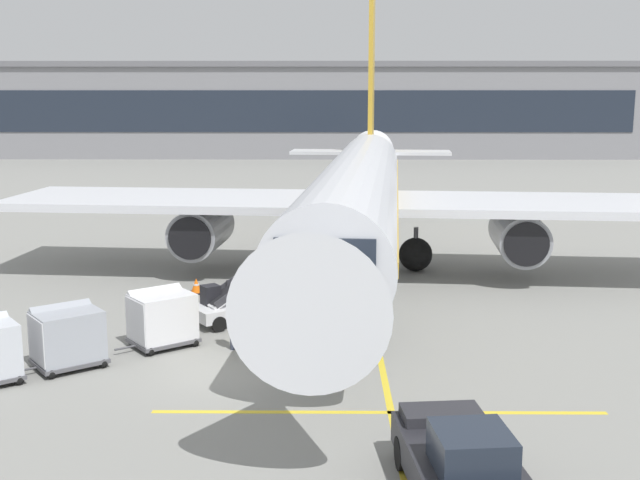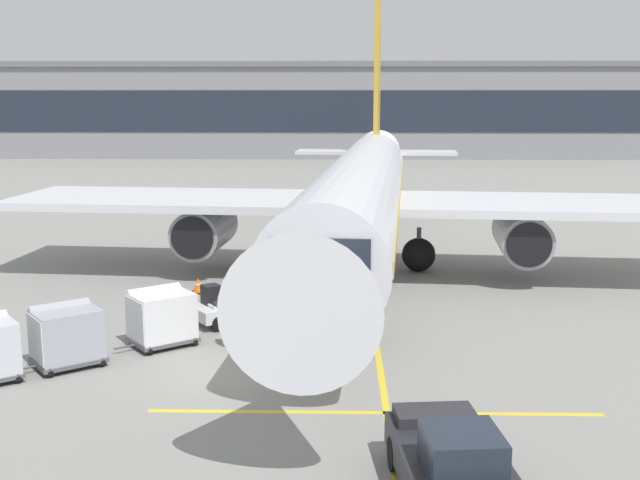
# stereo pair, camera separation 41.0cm
# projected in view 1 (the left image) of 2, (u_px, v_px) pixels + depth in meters

# --- Properties ---
(ground_plane) EXTENTS (600.00, 600.00, 0.00)m
(ground_plane) POSITION_uv_depth(u_px,v_px,m) (220.00, 374.00, 23.56)
(ground_plane) COLOR gray
(parked_airplane) EXTENTS (32.77, 41.97, 14.35)m
(parked_airplane) POSITION_uv_depth(u_px,v_px,m) (358.00, 193.00, 36.00)
(parked_airplane) COLOR silver
(parked_airplane) RESTS_ON ground
(belt_loader) EXTENTS (4.98, 3.97, 3.27)m
(belt_loader) POSITION_uv_depth(u_px,v_px,m) (244.00, 297.00, 29.01)
(belt_loader) COLOR silver
(belt_loader) RESTS_ON ground
(baggage_cart_lead) EXTENTS (2.65, 2.49, 1.91)m
(baggage_cart_lead) POSITION_uv_depth(u_px,v_px,m) (162.00, 317.00, 26.05)
(baggage_cart_lead) COLOR #515156
(baggage_cart_lead) RESTS_ON ground
(baggage_cart_second) EXTENTS (2.65, 2.49, 1.91)m
(baggage_cart_second) POSITION_uv_depth(u_px,v_px,m) (67.00, 335.00, 24.03)
(baggage_cart_second) COLOR #515156
(baggage_cart_second) RESTS_ON ground
(pushback_tug) EXTENTS (2.52, 4.58, 1.83)m
(pushback_tug) POSITION_uv_depth(u_px,v_px,m) (461.00, 463.00, 16.14)
(pushback_tug) COLOR #232328
(pushback_tug) RESTS_ON ground
(ground_crew_by_loader) EXTENTS (0.29, 0.57, 1.74)m
(ground_crew_by_loader) POSITION_uv_depth(u_px,v_px,m) (233.00, 319.00, 25.73)
(ground_crew_by_loader) COLOR #333847
(ground_crew_by_loader) RESTS_ON ground
(ground_crew_by_carts) EXTENTS (0.57, 0.28, 1.74)m
(ground_crew_by_carts) POSITION_uv_depth(u_px,v_px,m) (185.00, 313.00, 26.55)
(ground_crew_by_carts) COLOR black
(ground_crew_by_carts) RESTS_ON ground
(safety_cone_engine_keepout) EXTENTS (0.54, 0.54, 0.62)m
(safety_cone_engine_keepout) POSITION_uv_depth(u_px,v_px,m) (259.00, 291.00, 32.24)
(safety_cone_engine_keepout) COLOR black
(safety_cone_engine_keepout) RESTS_ON ground
(safety_cone_wingtip) EXTENTS (0.57, 0.57, 0.65)m
(safety_cone_wingtip) POSITION_uv_depth(u_px,v_px,m) (196.00, 286.00, 33.03)
(safety_cone_wingtip) COLOR black
(safety_cone_wingtip) RESTS_ON ground
(apron_guidance_line_lead_in) EXTENTS (0.20, 110.00, 0.01)m
(apron_guidance_line_lead_in) POSITION_uv_depth(u_px,v_px,m) (364.00, 277.00, 35.94)
(apron_guidance_line_lead_in) COLOR yellow
(apron_guidance_line_lead_in) RESTS_ON ground
(apron_guidance_line_stop_bar) EXTENTS (12.00, 0.20, 0.01)m
(apron_guidance_line_stop_bar) POSITION_uv_depth(u_px,v_px,m) (379.00, 412.00, 20.74)
(apron_guidance_line_stop_bar) COLOR yellow
(apron_guidance_line_stop_bar) RESTS_ON ground
(terminal_building) EXTENTS (91.80, 14.53, 12.18)m
(terminal_building) POSITION_uv_depth(u_px,v_px,m) (280.00, 110.00, 105.33)
(terminal_building) COLOR gray
(terminal_building) RESTS_ON ground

